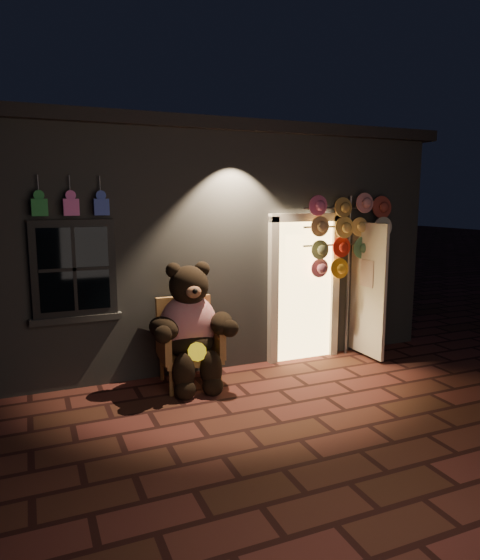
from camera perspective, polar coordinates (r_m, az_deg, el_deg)
ground at (r=5.97m, az=2.78°, el=-14.44°), size 60.00×60.00×0.00m
shop_building at (r=9.24m, az=-7.98°, el=5.07°), size 7.30×5.95×3.51m
wicker_armchair at (r=6.60m, az=-5.97°, el=-6.98°), size 0.80×0.73×1.12m
teddy_bear at (r=6.40m, az=-5.67°, el=-5.34°), size 1.19×0.94×1.63m
hat_rack at (r=7.60m, az=12.30°, el=5.17°), size 1.47×0.22×2.46m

